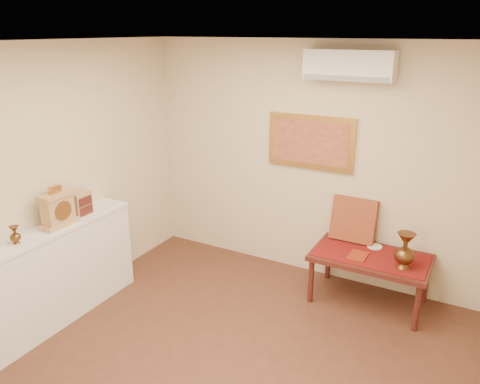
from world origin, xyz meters
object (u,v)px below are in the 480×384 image
Objects in this scene: wooden_chest at (80,203)px; brass_urn_tall at (405,247)px; low_table at (370,261)px; mantel_clock at (58,209)px; display_ledge at (48,278)px.

brass_urn_tall is at bearing 22.46° from wooden_chest.
mantel_clock is at bearing -147.57° from low_table.
mantel_clock reaches higher than wooden_chest.
mantel_clock reaches higher than brass_urn_tall.
brass_urn_tall reaches higher than low_table.
brass_urn_tall is 1.09× the size of mantel_clock.
wooden_chest reaches higher than low_table.
mantel_clock is at bearing -83.35° from wooden_chest.
display_ledge is 8.28× the size of wooden_chest.
mantel_clock is (-2.98, -1.56, 0.37)m from brass_urn_tall.
display_ledge is 0.80m from wooden_chest.
display_ledge is (-3.02, -1.76, -0.29)m from brass_urn_tall.
wooden_chest is (-0.00, 0.51, 0.61)m from display_ledge.
wooden_chest is at bearing 96.65° from mantel_clock.
wooden_chest is at bearing 90.45° from display_ledge.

